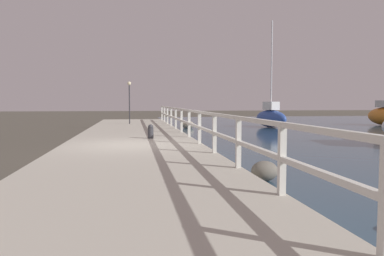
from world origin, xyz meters
The scene contains 9 objects.
ground_plane centered at (0.00, 0.00, 0.00)m, with size 120.00×120.00×0.00m, color #4C473D.
dock_walkway centered at (0.00, 0.00, 0.17)m, with size 4.58×36.00×0.34m.
railing centered at (2.19, 0.00, 1.07)m, with size 0.10×32.50×1.08m.
boulder_far_strip centered at (3.47, 12.12, 0.22)m, with size 0.59×0.53×0.44m.
boulder_downstream centered at (3.64, 11.92, 0.23)m, with size 0.61×0.55×0.46m.
boulder_near_dock centered at (2.83, -4.45, 0.22)m, with size 0.58×0.53×0.44m.
mooring_bollard centered at (0.67, 2.02, 0.60)m, with size 0.22×0.22×0.54m.
dock_lamp centered at (-0.19, 11.64, 2.21)m, with size 0.23×0.23×2.65m.
sailboat_blue centered at (9.18, 11.85, 0.72)m, with size 1.72×3.25×7.09m.
Camera 1 is at (0.02, -12.14, 1.71)m, focal length 35.00 mm.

